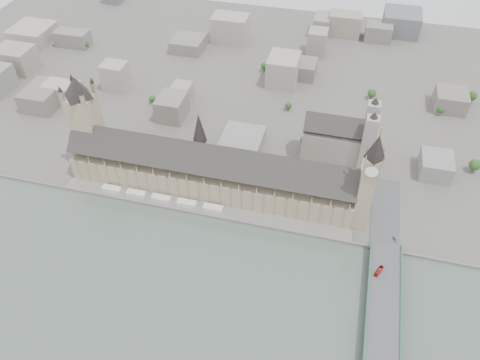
% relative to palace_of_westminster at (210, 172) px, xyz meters
% --- Properties ---
extents(ground, '(900.00, 900.00, 0.00)m').
position_rel_palace_of_westminster_xyz_m(ground, '(0.00, -19.70, -22.71)').
color(ground, '#595651').
rests_on(ground, ground).
extents(embankment_wall, '(600.00, 1.50, 3.00)m').
position_rel_palace_of_westminster_xyz_m(embankment_wall, '(0.00, -34.70, -21.21)').
color(embankment_wall, slate).
rests_on(embankment_wall, ground).
extents(river_terrace, '(270.00, 15.00, 2.00)m').
position_rel_palace_of_westminster_xyz_m(river_terrace, '(0.00, -27.20, -21.71)').
color(river_terrace, slate).
rests_on(river_terrace, ground).
extents(terrace_tents, '(118.00, 7.00, 4.00)m').
position_rel_palace_of_westminster_xyz_m(terrace_tents, '(-40.00, -26.70, -18.71)').
color(terrace_tents, silver).
rests_on(terrace_tents, river_terrace).
extents(palace_of_westminster, '(265.00, 40.73, 55.44)m').
position_rel_palace_of_westminster_xyz_m(palace_of_westminster, '(0.00, 0.00, 0.00)').
color(palace_of_westminster, gray).
rests_on(palace_of_westminster, ground).
extents(elizabeth_tower, '(17.00, 17.00, 107.50)m').
position_rel_palace_of_westminster_xyz_m(elizabeth_tower, '(138.00, -11.70, 35.38)').
color(elizabeth_tower, gray).
rests_on(elizabeth_tower, ground).
extents(victoria_tower, '(30.00, 30.00, 100.00)m').
position_rel_palace_of_westminster_xyz_m(victoria_tower, '(-122.00, 6.30, 32.50)').
color(victoria_tower, gray).
rests_on(victoria_tower, ground).
extents(central_tower, '(13.00, 13.00, 48.00)m').
position_rel_palace_of_westminster_xyz_m(central_tower, '(-10.00, 6.30, 35.21)').
color(central_tower, gray).
rests_on(central_tower, ground).
extents(westminster_bridge, '(25.00, 325.00, 10.25)m').
position_rel_palace_of_westminster_xyz_m(westminster_bridge, '(162.00, -107.20, -17.58)').
color(westminster_bridge, '#474749').
rests_on(westminster_bridge, ground).
extents(westminster_abbey, '(68.00, 36.00, 64.00)m').
position_rel_palace_of_westminster_xyz_m(westminster_abbey, '(110.92, 75.30, 2.38)').
color(westminster_abbey, '#A49D93').
rests_on(westminster_abbey, ground).
extents(city_skyline_inland, '(720.00, 360.00, 38.00)m').
position_rel_palace_of_westminster_xyz_m(city_skyline_inland, '(0.00, 225.30, -3.71)').
color(city_skyline_inland, gray).
rests_on(city_skyline_inland, ground).
extents(park_trees, '(110.00, 30.00, 15.00)m').
position_rel_palace_of_westminster_xyz_m(park_trees, '(-10.00, 40.30, -15.21)').
color(park_trees, '#274F1C').
rests_on(park_trees, ground).
extents(red_bus_north, '(7.14, 11.39, 3.15)m').
position_rel_palace_of_westminster_xyz_m(red_bus_north, '(156.74, -66.02, -10.88)').
color(red_bus_north, red).
rests_on(red_bus_north, westminster_bridge).
extents(car_approach, '(4.01, 5.67, 1.52)m').
position_rel_palace_of_westminster_xyz_m(car_approach, '(168.15, -29.62, -11.69)').
color(car_approach, gray).
rests_on(car_approach, westminster_bridge).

